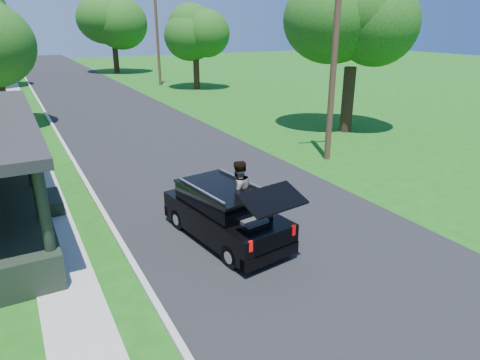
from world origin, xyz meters
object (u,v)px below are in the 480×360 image
tree_right_near (353,23)px  utility_pole_near (335,48)px  skateboarder (238,192)px  black_suv (225,213)px

tree_right_near → utility_pole_near: 5.51m
skateboarder → tree_right_near: bearing=-151.4°
black_suv → skateboarder: (0.40, 0.00, 0.53)m
black_suv → utility_pole_near: size_ratio=0.50×
skateboarder → utility_pole_near: 8.87m
skateboarder → utility_pole_near: size_ratio=0.20×
tree_right_near → utility_pole_near: utility_pole_near is taller
black_suv → skateboarder: bearing=-7.9°
black_suv → tree_right_near: tree_right_near is taller
tree_right_near → utility_pole_near: bearing=-139.2°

